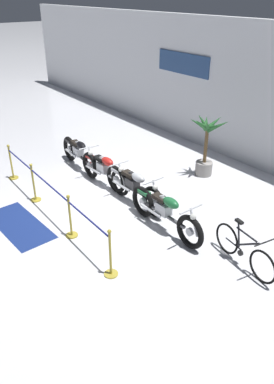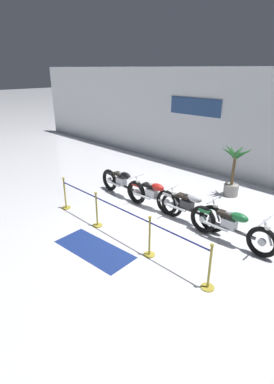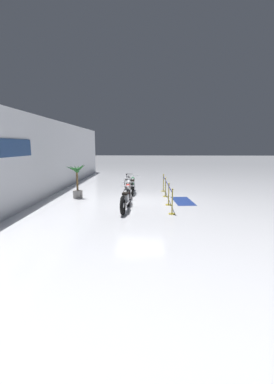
{
  "view_description": "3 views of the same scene",
  "coord_description": "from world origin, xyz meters",
  "px_view_note": "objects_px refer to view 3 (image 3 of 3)",
  "views": [
    {
      "loc": [
        7.49,
        -4.29,
        4.91
      ],
      "look_at": [
        0.83,
        0.64,
        0.4
      ],
      "focal_mm": 35.0,
      "sensor_mm": 36.0,
      "label": 1
    },
    {
      "loc": [
        5.11,
        -5.78,
        4.15
      ],
      "look_at": [
        -0.92,
        0.16,
        0.63
      ],
      "focal_mm": 28.0,
      "sensor_mm": 36.0,
      "label": 2
    },
    {
      "loc": [
        -12.74,
        -0.27,
        2.74
      ],
      "look_at": [
        -0.76,
        0.15,
        0.56
      ],
      "focal_mm": 24.0,
      "sensor_mm": 36.0,
      "label": 3
    }
  ],
  "objects_px": {
    "potted_palm_left_of_row": "(77,180)",
    "stanchion_mid_right": "(165,190)",
    "motorcycle_black_0": "(126,199)",
    "floor_banner": "(183,201)",
    "stanchion_far_right": "(163,186)",
    "stanchion_mid_left": "(169,197)",
    "bicycle": "(128,182)",
    "motorcycle_green_3": "(133,185)",
    "motorcycle_silver_2": "(128,189)",
    "motorcycle_red_1": "(128,193)",
    "stanchion_far_left": "(169,192)"
  },
  "relations": [
    {
      "from": "potted_palm_left_of_row",
      "to": "stanchion_mid_right",
      "type": "relative_size",
      "value": 1.76
    },
    {
      "from": "motorcycle_black_0",
      "to": "potted_palm_left_of_row",
      "type": "distance_m",
      "value": 3.81
    },
    {
      "from": "floor_banner",
      "to": "stanchion_far_right",
      "type": "bearing_deg",
      "value": 11.8
    },
    {
      "from": "motorcycle_black_0",
      "to": "potted_palm_left_of_row",
      "type": "bearing_deg",
      "value": 46.97
    },
    {
      "from": "motorcycle_black_0",
      "to": "floor_banner",
      "type": "bearing_deg",
      "value": -54.27
    },
    {
      "from": "stanchion_mid_left",
      "to": "bicycle",
      "type": "bearing_deg",
      "value": 24.52
    },
    {
      "from": "motorcycle_green_3",
      "to": "stanchion_far_right",
      "type": "height_order",
      "value": "stanchion_far_right"
    },
    {
      "from": "motorcycle_green_3",
      "to": "stanchion_mid_left",
      "type": "bearing_deg",
      "value": -149.34
    },
    {
      "from": "stanchion_mid_left",
      "to": "floor_banner",
      "type": "bearing_deg",
      "value": -41.79
    },
    {
      "from": "motorcycle_black_0",
      "to": "stanchion_mid_right",
      "type": "relative_size",
      "value": 2.19
    },
    {
      "from": "motorcycle_silver_2",
      "to": "motorcycle_green_3",
      "type": "distance_m",
      "value": 1.43
    },
    {
      "from": "motorcycle_green_3",
      "to": "stanchion_mid_right",
      "type": "xyz_separation_m",
      "value": [
        -1.07,
        -1.83,
        -0.12
      ]
    },
    {
      "from": "stanchion_mid_left",
      "to": "potted_palm_left_of_row",
      "type": "bearing_deg",
      "value": 71.99
    },
    {
      "from": "motorcycle_red_1",
      "to": "stanchion_mid_right",
      "type": "xyz_separation_m",
      "value": [
        1.66,
        -1.92,
        -0.12
      ]
    },
    {
      "from": "motorcycle_red_1",
      "to": "stanchion_far_right",
      "type": "bearing_deg",
      "value": -30.37
    },
    {
      "from": "stanchion_mid_right",
      "to": "stanchion_far_right",
      "type": "xyz_separation_m",
      "value": [
        1.63,
        0.0,
        0.0
      ]
    },
    {
      "from": "stanchion_mid_right",
      "to": "stanchion_far_right",
      "type": "relative_size",
      "value": 1.0
    },
    {
      "from": "stanchion_mid_left",
      "to": "stanchion_mid_right",
      "type": "relative_size",
      "value": 1.0
    },
    {
      "from": "stanchion_far_right",
      "to": "stanchion_mid_left",
      "type": "bearing_deg",
      "value": 180.0
    },
    {
      "from": "bicycle",
      "to": "floor_banner",
      "type": "xyz_separation_m",
      "value": [
        -4.08,
        -3.07,
        -0.36
      ]
    },
    {
      "from": "stanchion_mid_right",
      "to": "motorcycle_black_0",
      "type": "bearing_deg",
      "value": 148.06
    },
    {
      "from": "motorcycle_silver_2",
      "to": "stanchion_mid_left",
      "type": "relative_size",
      "value": 2.21
    },
    {
      "from": "motorcycle_red_1",
      "to": "potted_palm_left_of_row",
      "type": "xyz_separation_m",
      "value": [
        1.17,
        2.76,
        0.46
      ]
    },
    {
      "from": "motorcycle_red_1",
      "to": "stanchion_mid_left",
      "type": "distance_m",
      "value": 1.96
    },
    {
      "from": "motorcycle_green_3",
      "to": "motorcycle_black_0",
      "type": "bearing_deg",
      "value": 178.79
    },
    {
      "from": "motorcycle_black_0",
      "to": "bicycle",
      "type": "xyz_separation_m",
      "value": [
        6.03,
        0.35,
        -0.11
      ]
    },
    {
      "from": "stanchion_far_right",
      "to": "bicycle",
      "type": "bearing_deg",
      "value": 59.62
    },
    {
      "from": "bicycle",
      "to": "stanchion_far_left",
      "type": "xyz_separation_m",
      "value": [
        -5.09,
        -2.27,
        0.29
      ]
    },
    {
      "from": "motorcycle_red_1",
      "to": "motorcycle_silver_2",
      "type": "height_order",
      "value": "motorcycle_silver_2"
    },
    {
      "from": "motorcycle_green_3",
      "to": "stanchion_mid_right",
      "type": "height_order",
      "value": "stanchion_mid_right"
    },
    {
      "from": "stanchion_mid_left",
      "to": "stanchion_mid_right",
      "type": "xyz_separation_m",
      "value": [
        2.01,
        0.0,
        0.0
      ]
    },
    {
      "from": "stanchion_mid_left",
      "to": "stanchion_far_right",
      "type": "xyz_separation_m",
      "value": [
        3.64,
        0.0,
        0.0
      ]
    },
    {
      "from": "potted_palm_left_of_row",
      "to": "stanchion_far_right",
      "type": "distance_m",
      "value": 5.17
    },
    {
      "from": "stanchion_far_right",
      "to": "floor_banner",
      "type": "distance_m",
      "value": 2.89
    },
    {
      "from": "motorcycle_silver_2",
      "to": "stanchion_far_left",
      "type": "relative_size",
      "value": 0.43
    },
    {
      "from": "stanchion_far_left",
      "to": "stanchion_mid_right",
      "type": "height_order",
      "value": "same"
    },
    {
      "from": "stanchion_far_right",
      "to": "motorcycle_silver_2",
      "type": "bearing_deg",
      "value": 134.81
    },
    {
      "from": "motorcycle_silver_2",
      "to": "stanchion_mid_right",
      "type": "relative_size",
      "value": 2.21
    },
    {
      "from": "motorcycle_silver_2",
      "to": "potted_palm_left_of_row",
      "type": "height_order",
      "value": "potted_palm_left_of_row"
    },
    {
      "from": "motorcycle_silver_2",
      "to": "motorcycle_green_3",
      "type": "xyz_separation_m",
      "value": [
        1.42,
        -0.16,
        -0.01
      ]
    },
    {
      "from": "motorcycle_green_3",
      "to": "stanchion_mid_right",
      "type": "distance_m",
      "value": 2.12
    },
    {
      "from": "bicycle",
      "to": "stanchion_far_right",
      "type": "bearing_deg",
      "value": -120.38
    },
    {
      "from": "motorcycle_silver_2",
      "to": "floor_banner",
      "type": "relative_size",
      "value": 1.11
    },
    {
      "from": "motorcycle_red_1",
      "to": "motorcycle_green_3",
      "type": "bearing_deg",
      "value": -1.99
    },
    {
      "from": "motorcycle_black_0",
      "to": "motorcycle_silver_2",
      "type": "height_order",
      "value": "motorcycle_black_0"
    },
    {
      "from": "motorcycle_silver_2",
      "to": "stanchion_mid_right",
      "type": "distance_m",
      "value": 2.02
    },
    {
      "from": "motorcycle_black_0",
      "to": "stanchion_mid_left",
      "type": "relative_size",
      "value": 2.19
    },
    {
      "from": "motorcycle_red_1",
      "to": "bicycle",
      "type": "bearing_deg",
      "value": 4.26
    },
    {
      "from": "motorcycle_silver_2",
      "to": "stanchion_far_right",
      "type": "bearing_deg",
      "value": -45.19
    },
    {
      "from": "motorcycle_red_1",
      "to": "stanchion_far_left",
      "type": "xyz_separation_m",
      "value": [
        -0.47,
        -1.92,
        0.18
      ]
    }
  ]
}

